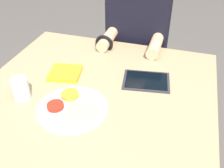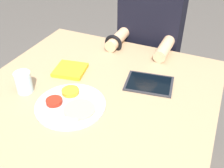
# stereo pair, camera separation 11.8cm
# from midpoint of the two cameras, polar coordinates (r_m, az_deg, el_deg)

# --- Properties ---
(dining_table) EXTENTS (1.10, 1.08, 0.72)m
(dining_table) POSITION_cam_midpoint_polar(r_m,az_deg,el_deg) (1.48, -0.89, -12.94)
(dining_table) COLOR #9E7F5B
(dining_table) RESTS_ON ground_plane
(thali_tray) EXTENTS (0.31, 0.31, 0.03)m
(thali_tray) POSITION_cam_midpoint_polar(r_m,az_deg,el_deg) (1.15, -6.25, -4.50)
(thali_tray) COLOR #B7BABF
(thali_tray) RESTS_ON dining_table
(red_notebook) EXTENTS (0.18, 0.17, 0.02)m
(red_notebook) POSITION_cam_midpoint_polar(r_m,az_deg,el_deg) (1.37, -6.67, 2.94)
(red_notebook) COLOR silver
(red_notebook) RESTS_ON dining_table
(tablet_device) EXTENTS (0.25, 0.20, 0.01)m
(tablet_device) POSITION_cam_midpoint_polar(r_m,az_deg,el_deg) (1.30, 10.68, 0.03)
(tablet_device) COLOR #28282D
(tablet_device) RESTS_ON dining_table
(person_diner) EXTENTS (0.40, 0.43, 1.19)m
(person_diner) POSITION_cam_midpoint_polar(r_m,az_deg,el_deg) (1.85, 9.63, 5.61)
(person_diner) COLOR black
(person_diner) RESTS_ON ground_plane
(drinking_glass) EXTENTS (0.08, 0.08, 0.10)m
(drinking_glass) POSITION_cam_midpoint_polar(r_m,az_deg,el_deg) (1.25, -16.16, 0.27)
(drinking_glass) COLOR silver
(drinking_glass) RESTS_ON dining_table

